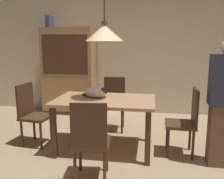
# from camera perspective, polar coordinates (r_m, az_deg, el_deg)

# --- Properties ---
(ground) EXTENTS (10.00, 10.00, 0.00)m
(ground) POSITION_cam_1_polar(r_m,az_deg,el_deg) (3.17, -1.46, -17.92)
(ground) COLOR tan
(back_wall) EXTENTS (6.40, 0.10, 2.90)m
(back_wall) POSITION_cam_1_polar(r_m,az_deg,el_deg) (5.41, 3.77, 9.94)
(back_wall) COLOR beige
(back_wall) RESTS_ON ground
(dining_table) EXTENTS (1.40, 0.90, 0.75)m
(dining_table) POSITION_cam_1_polar(r_m,az_deg,el_deg) (3.47, -1.68, -3.83)
(dining_table) COLOR tan
(dining_table) RESTS_ON ground
(chair_far_back) EXTENTS (0.42, 0.42, 0.93)m
(chair_far_back) POSITION_cam_1_polar(r_m,az_deg,el_deg) (4.35, 0.47, -2.72)
(chair_far_back) COLOR #472D1E
(chair_far_back) RESTS_ON ground
(chair_near_front) EXTENTS (0.44, 0.44, 0.93)m
(chair_near_front) POSITION_cam_1_polar(r_m,az_deg,el_deg) (2.70, -5.08, -11.29)
(chair_near_front) COLOR #472D1E
(chair_near_front) RESTS_ON ground
(chair_left_side) EXTENTS (0.44, 0.44, 0.93)m
(chair_left_side) POSITION_cam_1_polar(r_m,az_deg,el_deg) (3.89, -18.26, -4.90)
(chair_left_side) COLOR #472D1E
(chair_left_side) RESTS_ON ground
(chair_right_side) EXTENTS (0.41, 0.41, 0.93)m
(chair_right_side) POSITION_cam_1_polar(r_m,az_deg,el_deg) (3.48, 16.99, -6.61)
(chair_right_side) COLOR #472D1E
(chair_right_side) RESTS_ON ground
(cat_sleeping) EXTENTS (0.40, 0.30, 0.16)m
(cat_sleeping) POSITION_cam_1_polar(r_m,az_deg,el_deg) (3.53, -3.72, -0.65)
(cat_sleeping) COLOR silver
(cat_sleeping) RESTS_ON dining_table
(pendant_lamp) EXTENTS (0.52, 0.52, 1.30)m
(pendant_lamp) POSITION_cam_1_polar(r_m,az_deg,el_deg) (3.37, -1.78, 13.12)
(pendant_lamp) COLOR beige
(hutch_bookcase) EXTENTS (1.12, 0.45, 1.85)m
(hutch_bookcase) POSITION_cam_1_polar(r_m,az_deg,el_deg) (5.39, -10.02, 3.83)
(hutch_bookcase) COLOR #A87A4C
(hutch_bookcase) RESTS_ON ground
(book_green_slim) EXTENTS (0.03, 0.20, 0.26)m
(book_green_slim) POSITION_cam_1_polar(r_m,az_deg,el_deg) (5.54, -14.81, 15.12)
(book_green_slim) COLOR #427A4C
(book_green_slim) RESTS_ON hutch_bookcase
(book_blue_wide) EXTENTS (0.06, 0.24, 0.24)m
(book_blue_wide) POSITION_cam_1_polar(r_m,az_deg,el_deg) (5.51, -14.25, 15.06)
(book_blue_wide) COLOR #384C93
(book_blue_wide) RESTS_ON hutch_bookcase
(person_standing) EXTENTS (0.36, 0.22, 1.57)m
(person_standing) POSITION_cam_1_polar(r_m,az_deg,el_deg) (3.27, 24.63, -3.22)
(person_standing) COLOR brown
(person_standing) RESTS_ON ground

